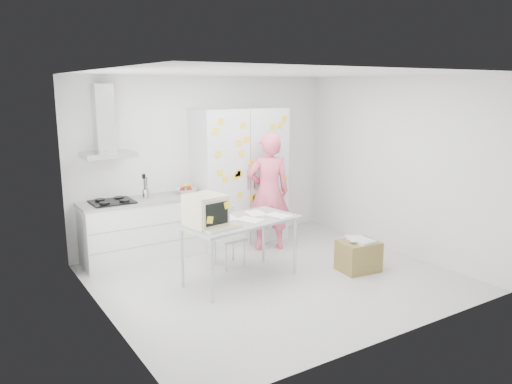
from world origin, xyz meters
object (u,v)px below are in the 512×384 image
person (269,192)px  chair (227,233)px  cardboard_box (358,255)px  desk (219,216)px

person → chair: 1.06m
person → chair: size_ratio=2.20×
cardboard_box → person: bearing=109.1°
person → cardboard_box: (0.52, -1.49, -0.70)m
person → desk: size_ratio=1.12×
person → desk: (-1.38, -0.93, 0.01)m
person → desk: bearing=54.0°
person → chair: bearing=37.6°
chair → cardboard_box: size_ratio=1.45×
chair → cardboard_box: bearing=-41.9°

